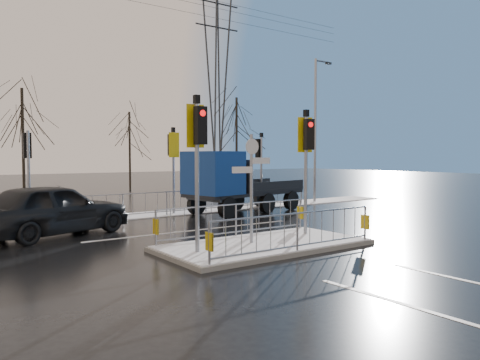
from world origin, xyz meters
TOP-DOWN VIEW (x-y plane):
  - ground at (0.00, 0.00)m, footprint 120.00×120.00m
  - snow_verge at (0.00, 8.60)m, footprint 30.00×2.00m
  - lane_markings at (0.00, -0.33)m, footprint 8.00×11.38m
  - traffic_island at (-0.01, 0.01)m, footprint 6.00×3.04m
  - far_kerb_fixtures at (0.29, 8.09)m, footprint 18.00×0.65m
  - car_far_lane at (-4.36, 5.53)m, footprint 5.52×3.62m
  - flatbed_truck at (3.33, 6.75)m, footprint 6.34×3.32m
  - tree_far_a at (-2.00, 22.00)m, footprint 3.75×3.75m
  - tree_far_b at (6.00, 24.00)m, footprint 3.25×3.25m
  - tree_far_c at (14.00, 21.00)m, footprint 4.00×4.00m
  - street_lamp_right at (10.57, 8.50)m, footprint 1.25×0.18m
  - pylon_wires at (16.88, 30.00)m, footprint 70.00×2.38m

SIDE VIEW (x-z plane):
  - ground at x=0.00m, z-range 0.00..0.00m
  - lane_markings at x=0.00m, z-range 0.00..0.01m
  - snow_verge at x=0.00m, z-range 0.00..0.04m
  - traffic_island at x=-0.01m, z-range -1.68..2.47m
  - car_far_lane at x=-4.36m, z-range 0.00..1.75m
  - far_kerb_fixtures at x=0.29m, z-range -0.90..2.93m
  - flatbed_truck at x=3.33m, z-range 0.09..2.88m
  - tree_far_b at x=6.00m, z-range 1.11..7.25m
  - street_lamp_right at x=10.57m, z-range 0.39..8.39m
  - tree_far_a at x=-2.00m, z-range 1.28..8.36m
  - tree_far_c at x=14.00m, z-range 1.37..8.92m
  - pylon_wires at x=16.88m, z-range 1.05..21.02m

